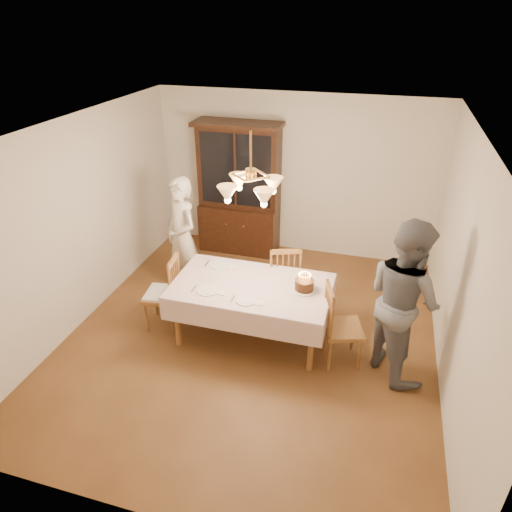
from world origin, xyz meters
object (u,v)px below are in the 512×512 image
(dining_table, at_px, (251,290))
(chair_far_side, at_px, (283,280))
(china_hutch, at_px, (239,191))
(elderly_woman, at_px, (182,237))
(birthday_cake, at_px, (304,285))

(dining_table, height_order, chair_far_side, chair_far_side)
(china_hutch, distance_m, chair_far_side, 1.98)
(china_hutch, height_order, elderly_woman, china_hutch)
(dining_table, bearing_deg, chair_far_side, 71.70)
(chair_far_side, distance_m, birthday_cake, 0.85)
(dining_table, bearing_deg, birthday_cake, 6.15)
(dining_table, height_order, birthday_cake, birthday_cake)
(china_hutch, height_order, birthday_cake, china_hutch)
(china_hutch, relative_size, birthday_cake, 7.20)
(dining_table, distance_m, chair_far_side, 0.80)
(dining_table, bearing_deg, elderly_woman, 147.49)
(dining_table, relative_size, birthday_cake, 6.33)
(dining_table, xyz_separation_m, chair_far_side, (0.24, 0.72, -0.24))
(chair_far_side, relative_size, elderly_woman, 0.58)
(elderly_woman, relative_size, birthday_cake, 5.72)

